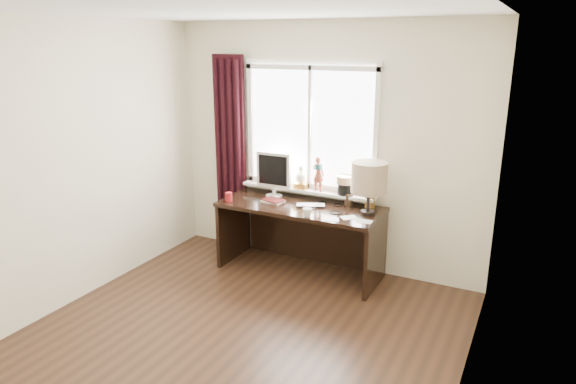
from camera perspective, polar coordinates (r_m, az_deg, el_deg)
The scene contains 18 objects.
floor at distance 4.32m, azimuth -7.25°, elevation -17.26°, with size 3.50×4.00×0.00m, color black.
ceiling at distance 3.60m, azimuth -8.82°, elevation 19.66°, with size 3.50×4.00×0.00m, color white.
wall_back at distance 5.47m, azimuth 4.04°, elevation 4.94°, with size 3.50×2.60×0.00m, color beige.
wall_left at distance 4.94m, azimuth -24.92°, elevation 2.20°, with size 4.00×2.60×0.00m, color beige.
wall_right at distance 3.15m, azimuth 19.35°, elevation -4.70°, with size 4.00×2.60×0.00m, color beige.
laptop at distance 5.28m, azimuth 2.56°, elevation -1.48°, with size 0.29×0.19×0.02m, color silver.
mug at distance 4.96m, azimuth 2.16°, elevation -2.25°, with size 0.09×0.09×0.09m, color white.
red_cup at distance 5.47m, azimuth -6.59°, elevation -0.54°, with size 0.07×0.07×0.10m, color maroon.
window at distance 5.48m, azimuth 2.40°, elevation 5.01°, with size 1.52×0.20×1.40m.
curtain at distance 5.95m, azimuth -6.47°, elevation 4.00°, with size 0.38×0.09×2.25m.
desk at distance 5.48m, azimuth 1.79°, elevation -3.63°, with size 1.70×0.70×0.75m.
monitor at distance 5.54m, azimuth -1.60°, elevation 2.25°, with size 0.40×0.18×0.49m.
notebook_stack at distance 5.42m, azimuth -1.67°, elevation -0.96°, with size 0.25×0.20×0.03m.
brush_holder at distance 5.34m, azimuth 6.75°, elevation -0.82°, with size 0.09×0.09×0.25m.
icon_frame at distance 5.28m, azimuth 9.07°, elevation -1.09°, with size 0.10×0.03×0.13m.
table_lamp at distance 5.02m, azimuth 9.02°, elevation 1.53°, with size 0.35×0.35×0.52m.
loose_papers at distance 4.93m, azimuth 6.68°, elevation -3.05°, with size 0.47×0.30×0.00m.
desk_cables at distance 5.26m, azimuth 4.88°, elevation -1.71°, with size 0.40×0.39×0.01m.
Camera 1 is at (2.07, -2.94, 2.39)m, focal length 32.00 mm.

